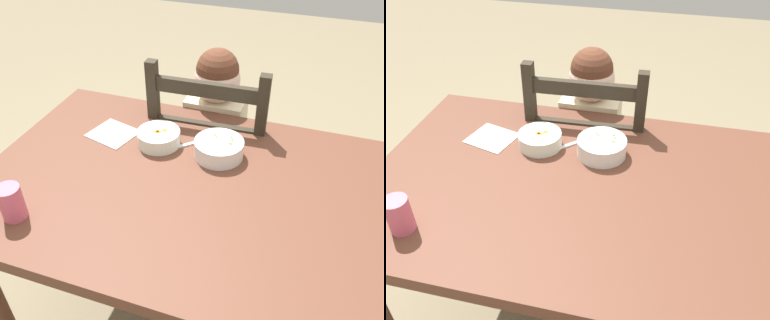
{
  "view_description": "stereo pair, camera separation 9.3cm",
  "coord_description": "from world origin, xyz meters",
  "views": [
    {
      "loc": [
        0.26,
        -0.86,
        1.53
      ],
      "look_at": [
        -0.05,
        0.05,
        0.8
      ],
      "focal_mm": 38.74,
      "sensor_mm": 36.0,
      "label": 1
    },
    {
      "loc": [
        0.17,
        -0.88,
        1.53
      ],
      "look_at": [
        -0.05,
        0.05,
        0.8
      ],
      "focal_mm": 38.74,
      "sensor_mm": 36.0,
      "label": 2
    }
  ],
  "objects": [
    {
      "name": "bowl_of_carrots",
      "position": [
        -0.2,
        0.16,
        0.78
      ],
      "size": [
        0.14,
        0.14,
        0.05
      ],
      "color": "white",
      "rests_on": "dining_table"
    },
    {
      "name": "spoon",
      "position": [
        -0.14,
        0.16,
        0.76
      ],
      "size": [
        0.11,
        0.11,
        0.01
      ],
      "color": "silver",
      "rests_on": "dining_table"
    },
    {
      "name": "bowl_of_peas",
      "position": [
        0.0,
        0.16,
        0.78
      ],
      "size": [
        0.15,
        0.15,
        0.06
      ],
      "color": "white",
      "rests_on": "dining_table"
    },
    {
      "name": "drinking_cup",
      "position": [
        -0.43,
        -0.27,
        0.8
      ],
      "size": [
        0.06,
        0.06,
        0.1
      ],
      "primitive_type": "cylinder",
      "color": "#D25B77",
      "rests_on": "dining_table"
    },
    {
      "name": "paper_napkin",
      "position": [
        -0.37,
        0.16,
        0.75
      ],
      "size": [
        0.17,
        0.16,
        0.0
      ],
      "primitive_type": "cube",
      "rotation": [
        0.0,
        0.0,
        -0.26
      ],
      "color": "white",
      "rests_on": "dining_table"
    },
    {
      "name": "dining_table",
      "position": [
        0.0,
        0.0,
        0.64
      ],
      "size": [
        1.31,
        0.82,
        0.75
      ],
      "color": "brown",
      "rests_on": "ground"
    },
    {
      "name": "dining_chair",
      "position": [
        -0.1,
        0.46,
        0.46
      ],
      "size": [
        0.44,
        0.44,
        0.96
      ],
      "color": "#2B251A",
      "rests_on": "ground"
    },
    {
      "name": "child_figure",
      "position": [
        -0.1,
        0.45,
        0.64
      ],
      "size": [
        0.32,
        0.31,
        0.96
      ],
      "color": "beige",
      "rests_on": "ground"
    }
  ]
}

